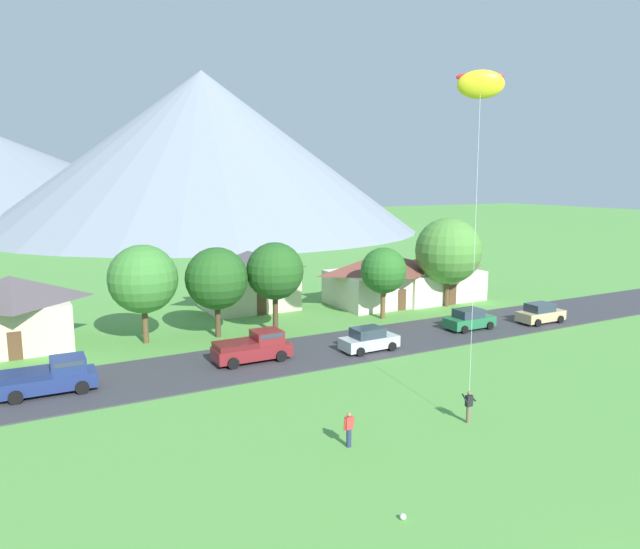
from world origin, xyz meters
The scene contains 19 objects.
road_strip centered at (0.00, 28.41, 0.04)m, with size 160.00×7.71×0.08m, color #38383D.
mountain_east_ridge centered at (25.88, 127.52, 18.16)m, with size 98.15×98.15×36.33m, color gray.
house_leftmost centered at (-16.15, 39.89, 2.76)m, with size 8.16×7.56×5.33m.
house_left_center centered at (3.82, 43.95, 2.87)m, with size 8.77×6.94×5.54m.
house_right_center centered at (16.15, 39.79, 2.60)m, with size 10.32×7.53×5.02m.
house_rightmost centered at (21.97, 39.40, 2.37)m, with size 9.91×7.43×4.58m.
tree_left_of_center centered at (-7.40, 36.49, 4.88)m, with size 5.13×5.13×7.46m.
tree_center centered at (12.76, 34.49, 4.27)m, with size 4.04×4.04×6.31m.
tree_right_of_center centered at (2.48, 34.65, 4.99)m, with size 4.58×4.58×7.30m.
tree_near_right centered at (20.97, 35.65, 5.41)m, with size 6.32×6.32×8.58m.
tree_far_right centered at (-2.04, 35.55, 4.63)m, with size 4.84×4.84×7.07m.
parked_car_silver_west_end centered at (6.21, 26.67, 0.87)m, with size 4.23×2.14×1.68m.
parked_car_tan_mid_west centered at (23.59, 26.61, 0.87)m, with size 4.22×2.11×1.68m.
parked_car_green_mid_east centered at (16.73, 27.84, 0.87)m, with size 4.20×2.09×1.68m.
pickup_truck_maroon_west_side centered at (-1.94, 28.32, 1.06)m, with size 5.22×2.36×1.99m.
pickup_truck_navy_east_side centered at (-14.48, 28.27, 1.06)m, with size 5.24×2.40×1.99m.
kite_flyer_with_kite centered at (7.66, 17.99, 16.98)m, with size 5.58×5.69×18.29m.
watcher_person centered at (-2.86, 14.38, 0.88)m, with size 0.56×0.24×1.68m.
soccer_ball centered at (-4.17, 8.38, 0.12)m, with size 0.24×0.24×0.24m, color white.
Camera 1 is at (-16.17, -7.52, 12.36)m, focal length 33.01 mm.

